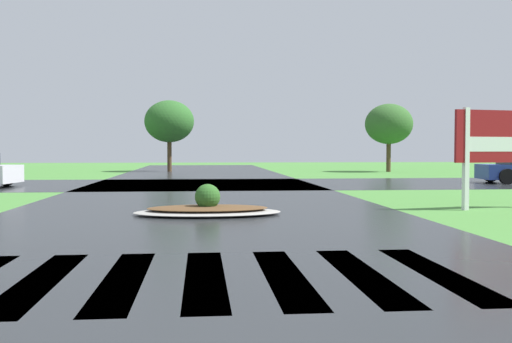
{
  "coord_description": "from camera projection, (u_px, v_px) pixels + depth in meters",
  "views": [
    {
      "loc": [
        -0.04,
        -3.09,
        1.45
      ],
      "look_at": [
        1.53,
        13.75,
        0.8
      ],
      "focal_mm": 41.47,
      "sensor_mm": 36.0,
      "label": 1
    }
  ],
  "objects": [
    {
      "name": "asphalt_cross_road",
      "position": [
        202.0,
        184.0,
        24.22
      ],
      "size": [
        90.0,
        8.22,
        0.01
      ],
      "primitive_type": "cube",
      "color": "#232628",
      "rests_on": "ground"
    },
    {
      "name": "median_island",
      "position": [
        208.0,
        209.0,
        12.95
      ],
      "size": [
        3.23,
        1.66,
        0.68
      ],
      "color": "#9E9B93",
      "rests_on": "ground"
    },
    {
      "name": "estate_billboard",
      "position": [
        503.0,
        142.0,
        14.21
      ],
      "size": [
        2.64,
        0.63,
        2.42
      ],
      "rotation": [
        0.0,
        0.0,
        3.35
      ],
      "color": "white",
      "rests_on": "ground"
    },
    {
      "name": "background_treeline",
      "position": [
        315.0,
        112.0,
        37.64
      ],
      "size": [
        43.86,
        5.61,
        6.33
      ],
      "color": "#4C3823",
      "rests_on": "ground"
    },
    {
      "name": "crosswalk_stripes",
      "position": [
        205.0,
        277.0,
        6.65
      ],
      "size": [
        5.85,
        3.15,
        0.01
      ],
      "color": "white",
      "rests_on": "ground"
    },
    {
      "name": "asphalt_roadway",
      "position": [
        203.0,
        214.0,
        13.08
      ],
      "size": [
        9.14,
        80.0,
        0.01
      ],
      "primitive_type": "cube",
      "color": "#232628",
      "rests_on": "ground"
    }
  ]
}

